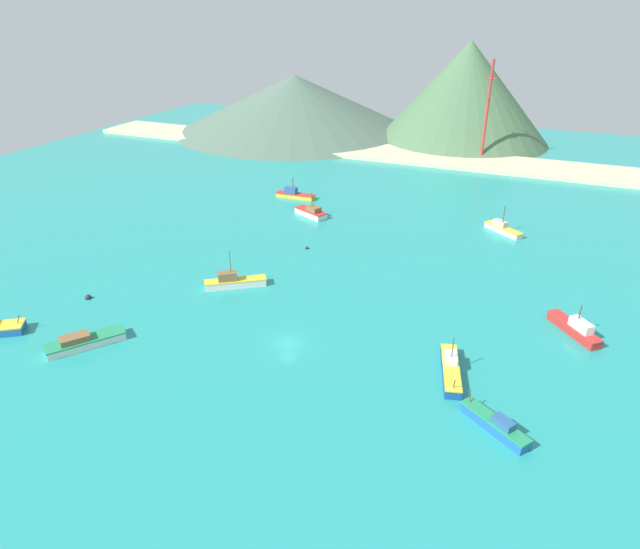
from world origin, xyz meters
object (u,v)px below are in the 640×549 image
fishing_boat_6 (84,341)px  fishing_boat_7 (451,369)px  fishing_boat_2 (495,424)px  buoy_0 (307,248)px  buoy_1 (88,298)px  fishing_boat_4 (234,282)px  radio_tower (487,111)px  fishing_boat_0 (294,194)px  fishing_boat_3 (575,328)px  fishing_boat_1 (311,212)px  fishing_boat_5 (503,229)px

fishing_boat_6 → fishing_boat_7: 51.42m
fishing_boat_2 → buoy_0: fishing_boat_2 is taller
fishing_boat_6 → buoy_1: bearing=131.4°
buoy_1 → fishing_boat_7: bearing=2.2°
fishing_boat_4 → radio_tower: size_ratio=0.34×
fishing_boat_0 → buoy_1: size_ratio=9.63×
fishing_boat_2 → fishing_boat_3: 26.93m
fishing_boat_0 → fishing_boat_7: 76.30m
fishing_boat_1 → radio_tower: (29.00, 63.69, 14.04)m
fishing_boat_0 → fishing_boat_5: (50.58, -3.80, 0.00)m
fishing_boat_1 → fishing_boat_7: bearing=-49.5°
fishing_boat_1 → radio_tower: bearing=65.5°
fishing_boat_5 → buoy_0: 42.39m
fishing_boat_4 → fishing_boat_7: size_ratio=0.93×
fishing_boat_3 → radio_tower: 99.01m
fishing_boat_1 → fishing_boat_2: (47.30, -56.19, -0.09)m
radio_tower → fishing_boat_2: bearing=-81.3°
fishing_boat_5 → fishing_boat_2: bearing=-84.7°
fishing_boat_6 → fishing_boat_1: bearing=81.5°
fishing_boat_1 → fishing_boat_2: bearing=-49.9°
fishing_boat_0 → buoy_1: bearing=-99.2°
buoy_0 → buoy_1: 41.28m
fishing_boat_1 → fishing_boat_6: size_ratio=0.83×
fishing_boat_3 → fishing_boat_6: bearing=-154.9°
fishing_boat_5 → fishing_boat_7: fishing_boat_5 is taller
fishing_boat_1 → buoy_1: fishing_boat_1 is taller
fishing_boat_3 → fishing_boat_7: (-15.18, -16.92, -0.17)m
fishing_boat_3 → fishing_boat_6: (-64.82, -30.31, -0.22)m
fishing_boat_3 → radio_tower: bearing=105.8°
fishing_boat_0 → buoy_0: (15.55, -27.66, -0.73)m
fishing_boat_6 → fishing_boat_5: bearing=53.2°
fishing_boat_7 → radio_tower: size_ratio=0.37×
fishing_boat_0 → radio_tower: size_ratio=0.34×
fishing_boat_5 → radio_tower: (-12.52, 57.08, 14.12)m
fishing_boat_4 → buoy_1: bearing=-147.3°
fishing_boat_3 → buoy_0: bearing=164.8°
radio_tower → fishing_boat_3: bearing=-74.2°
fishing_boat_1 → fishing_boat_7: fishing_boat_1 is taller
fishing_boat_1 → fishing_boat_7: (40.57, -47.53, -0.08)m
fishing_boat_0 → fishing_boat_5: size_ratio=1.17×
fishing_boat_2 → buoy_1: 66.46m
buoy_1 → radio_tower: 124.09m
fishing_boat_0 → fishing_boat_3: size_ratio=1.16×
fishing_boat_2 → buoy_1: size_ratio=8.19×
fishing_boat_6 → fishing_boat_7: size_ratio=0.97×
buoy_0 → fishing_boat_4: bearing=-104.6°
fishing_boat_1 → fishing_boat_5: size_ratio=1.02×
fishing_boat_1 → fishing_boat_6: fishing_boat_1 is taller
fishing_boat_1 → buoy_0: fishing_boat_1 is taller
fishing_boat_5 → buoy_1: fishing_boat_5 is taller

